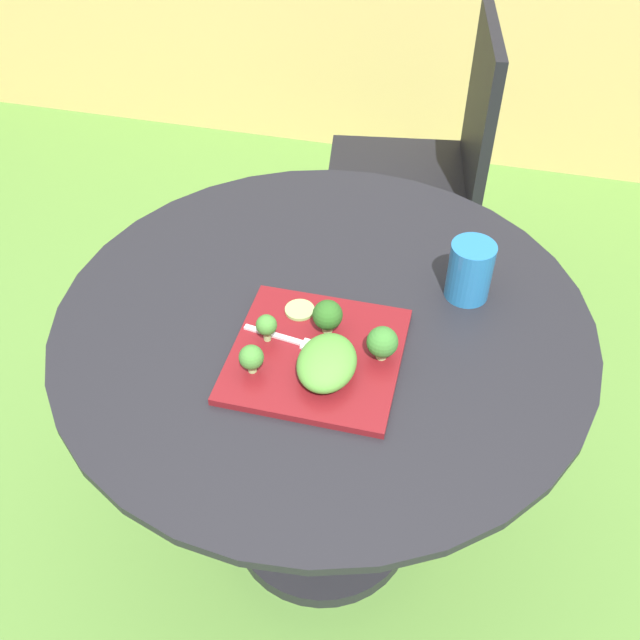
% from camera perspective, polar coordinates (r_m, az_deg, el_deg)
% --- Properties ---
extents(ground_plane, '(12.00, 12.00, 0.00)m').
position_cam_1_polar(ground_plane, '(1.89, 0.19, -15.77)').
color(ground_plane, '#568438').
extents(patio_table, '(0.99, 0.99, 0.72)m').
position_cam_1_polar(patio_table, '(1.49, 0.24, -6.20)').
color(patio_table, black).
rests_on(patio_table, ground_plane).
extents(patio_chair, '(0.50, 0.50, 0.90)m').
position_cam_1_polar(patio_chair, '(2.17, 9.08, 12.83)').
color(patio_chair, black).
rests_on(patio_chair, ground_plane).
extents(salad_plate, '(0.29, 0.29, 0.01)m').
position_cam_1_polar(salad_plate, '(1.24, -0.29, -2.78)').
color(salad_plate, maroon).
rests_on(salad_plate, patio_table).
extents(drinking_glass, '(0.08, 0.08, 0.11)m').
position_cam_1_polar(drinking_glass, '(1.35, 11.74, 3.63)').
color(drinking_glass, '#236BA8').
rests_on(drinking_glass, patio_table).
extents(fork, '(0.15, 0.04, 0.00)m').
position_cam_1_polar(fork, '(1.25, -2.14, -1.63)').
color(fork, silver).
rests_on(fork, salad_plate).
extents(lettuce_mound, '(0.10, 0.13, 0.05)m').
position_cam_1_polar(lettuce_mound, '(1.18, 0.55, -3.39)').
color(lettuce_mound, '#519338').
rests_on(lettuce_mound, salad_plate).
extents(broccoli_floret_0, '(0.05, 0.05, 0.06)m').
position_cam_1_polar(broccoli_floret_0, '(1.20, 4.96, -1.77)').
color(broccoli_floret_0, '#99B770').
rests_on(broccoli_floret_0, salad_plate).
extents(broccoli_floret_1, '(0.05, 0.05, 0.06)m').
position_cam_1_polar(broccoli_floret_1, '(1.24, 0.60, 0.37)').
color(broccoli_floret_1, '#99B770').
rests_on(broccoli_floret_1, salad_plate).
extents(broccoli_floret_2, '(0.04, 0.04, 0.05)m').
position_cam_1_polar(broccoli_floret_2, '(1.23, -4.26, -0.45)').
color(broccoli_floret_2, '#99B770').
rests_on(broccoli_floret_2, salad_plate).
extents(broccoli_floret_3, '(0.04, 0.04, 0.05)m').
position_cam_1_polar(broccoli_floret_3, '(1.18, -5.46, -2.98)').
color(broccoli_floret_3, '#99B770').
rests_on(broccoli_floret_3, salad_plate).
extents(cucumber_slice_0, '(0.05, 0.05, 0.01)m').
position_cam_1_polar(cucumber_slice_0, '(1.30, -1.62, 0.80)').
color(cucumber_slice_0, '#8EB766').
rests_on(cucumber_slice_0, salad_plate).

